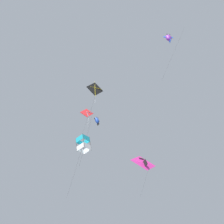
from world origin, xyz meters
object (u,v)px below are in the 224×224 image
Objects in this scene: kite_diamond_upper_right at (87,113)px; kite_box_highest at (83,144)px; kite_delta_mid_left at (144,163)px; kite_fish_low_drifter at (97,121)px; kite_fish_near_right at (169,38)px; kite_diamond_near_left at (95,89)px.

kite_diamond_upper_right is 9.18m from kite_box_highest.
kite_fish_low_drifter reaches higher than kite_delta_mid_left.
kite_fish_near_right is at bearing 96.57° from kite_box_highest.
kite_diamond_upper_right is at bearing -120.48° from kite_fish_low_drifter.
kite_fish_low_drifter is at bearing -34.73° from kite_fish_near_right.
kite_fish_near_right is 1.66× the size of kite_diamond_near_left.
kite_fish_near_right reaches higher than kite_diamond_upper_right.
kite_fish_near_right is at bearing 71.31° from kite_delta_mid_left.
kite_diamond_near_left is at bearing 28.96° from kite_fish_low_drifter.
kite_diamond_near_left is (8.81, -6.71, 7.45)m from kite_delta_mid_left.
kite_delta_mid_left is at bearing 144.94° from kite_diamond_upper_right.
kite_fish_near_right reaches higher than kite_delta_mid_left.
kite_fish_low_drifter is at bearing 82.61° from kite_box_highest.
kite_fish_low_drifter is 0.85× the size of kite_box_highest.
kite_delta_mid_left is (-0.68, 9.01, -8.68)m from kite_diamond_upper_right.
kite_fish_near_right is at bearing 102.16° from kite_fish_low_drifter.
kite_diamond_upper_right is 1.25× the size of kite_diamond_near_left.
kite_box_highest is 7.65m from kite_diamond_near_left.
kite_diamond_upper_right reaches higher than kite_delta_mid_left.
kite_diamond_near_left reaches higher than kite_delta_mid_left.
kite_fish_near_right reaches higher than kite_fish_low_drifter.
kite_box_highest is at bearing -95.10° from kite_fish_low_drifter.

